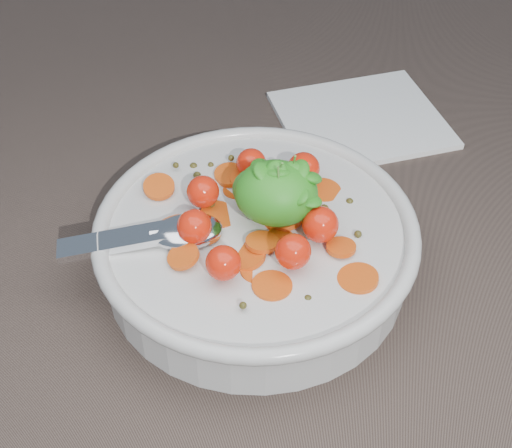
# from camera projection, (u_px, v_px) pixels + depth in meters

# --- Properties ---
(ground) EXTENTS (6.00, 6.00, 0.00)m
(ground) POSITION_uv_depth(u_px,v_px,m) (283.00, 287.00, 0.64)
(ground) COLOR brown
(ground) RESTS_ON ground
(bowl) EXTENTS (0.31, 0.29, 0.12)m
(bowl) POSITION_uv_depth(u_px,v_px,m) (256.00, 242.00, 0.64)
(bowl) COLOR silver
(bowl) RESTS_ON ground
(napkin) EXTENTS (0.23, 0.22, 0.01)m
(napkin) POSITION_uv_depth(u_px,v_px,m) (361.00, 120.00, 0.82)
(napkin) COLOR white
(napkin) RESTS_ON ground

